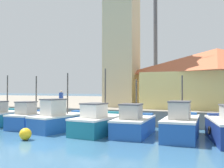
# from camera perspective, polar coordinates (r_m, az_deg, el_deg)

# --- Properties ---
(ground_plane) EXTENTS (300.00, 300.00, 0.00)m
(ground_plane) POSITION_cam_1_polar(r_m,az_deg,el_deg) (15.24, -16.09, -12.47)
(ground_plane) COLOR #386689
(quay_wharf) EXTENTS (120.00, 40.00, 1.28)m
(quay_wharf) POSITION_cam_1_polar(r_m,az_deg,el_deg) (41.69, 8.78, -4.42)
(quay_wharf) COLOR gray
(quay_wharf) RESTS_ON ground
(fishing_boat_left_outer) EXTENTS (2.35, 4.23, 4.21)m
(fishing_boat_left_outer) POSITION_cam_1_polar(r_m,az_deg,el_deg) (24.01, -22.67, -6.54)
(fishing_boat_left_outer) COLOR #196B7F
(fishing_boat_left_outer) RESTS_ON ground
(fishing_boat_left_inner) EXTENTS (2.01, 4.15, 4.07)m
(fishing_boat_left_inner) POSITION_cam_1_polar(r_m,az_deg,el_deg) (21.44, -17.11, -7.21)
(fishing_boat_left_inner) COLOR #2356A8
(fishing_boat_left_inner) RESTS_ON ground
(fishing_boat_mid_left) EXTENTS (2.77, 5.33, 4.24)m
(fishing_boat_mid_left) POSITION_cam_1_polar(r_m,az_deg,el_deg) (19.66, -11.06, -7.64)
(fishing_boat_mid_left) COLOR #2356A8
(fishing_boat_mid_left) RESTS_ON ground
(fishing_boat_center) EXTENTS (2.62, 5.33, 4.47)m
(fishing_boat_center) POSITION_cam_1_polar(r_m,az_deg,el_deg) (18.05, -2.56, -8.38)
(fishing_boat_center) COLOR #196B7F
(fishing_boat_center) RESTS_ON ground
(fishing_boat_mid_right) EXTENTS (2.23, 4.73, 3.69)m
(fishing_boat_mid_right) POSITION_cam_1_polar(r_m,az_deg,el_deg) (17.40, 4.82, -8.68)
(fishing_boat_mid_right) COLOR #2356A8
(fishing_boat_mid_right) RESTS_ON ground
(fishing_boat_right_inner) EXTENTS (2.09, 5.12, 3.89)m
(fishing_boat_right_inner) POSITION_cam_1_polar(r_m,az_deg,el_deg) (16.75, 14.83, -8.67)
(fishing_boat_right_inner) COLOR #2356A8
(fishing_boat_right_inner) RESTS_ON ground
(clock_tower) EXTENTS (3.51, 3.51, 17.78)m
(clock_tower) POSITION_cam_1_polar(r_m,az_deg,el_deg) (27.07, 2.13, 13.43)
(clock_tower) COLOR beige
(clock_tower) RESTS_ON quay_wharf
(warehouse_right) EXTENTS (13.15, 6.48, 5.40)m
(warehouse_right) POSITION_cam_1_polar(r_m,az_deg,el_deg) (25.24, 21.93, 1.28)
(warehouse_right) COLOR #E5D17A
(warehouse_right) RESTS_ON quay_wharf
(port_crane_far) EXTENTS (2.00, 7.99, 20.45)m
(port_crane_far) POSITION_cam_1_polar(r_m,az_deg,el_deg) (37.78, 9.50, 8.20)
(port_crane_far) COLOR #353539
(port_crane_far) RESTS_ON quay_wharf
(mooring_buoy) EXTENTS (0.72, 0.72, 0.72)m
(mooring_buoy) POSITION_cam_1_polar(r_m,az_deg,el_deg) (16.54, -18.33, -10.30)
(mooring_buoy) COLOR gold
(mooring_buoy) RESTS_ON ground
(dock_worker_near_tower) EXTENTS (0.34, 0.22, 1.62)m
(dock_worker_near_tower) POSITION_cam_1_polar(r_m,az_deg,el_deg) (25.45, -11.02, -3.12)
(dock_worker_near_tower) COLOR #33333D
(dock_worker_near_tower) RESTS_ON quay_wharf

